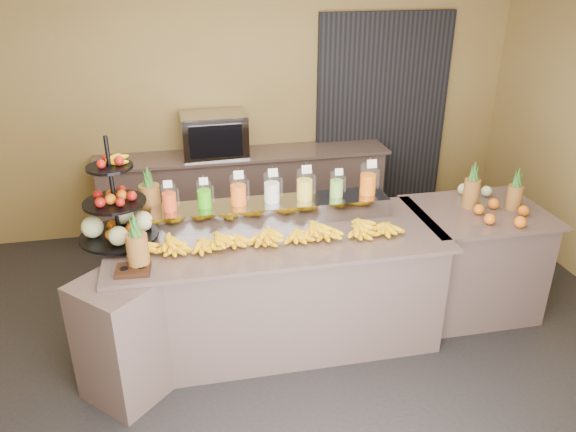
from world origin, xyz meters
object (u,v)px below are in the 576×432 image
object	(u,v)px
pitcher_tray	(272,210)
condiment_caddy	(133,270)
banana_heap	(267,233)
fruit_stand	(121,215)
right_fruit_pile	(496,204)
oven_warmer	(214,134)

from	to	relation	value
pitcher_tray	condiment_caddy	distance (m)	1.21
pitcher_tray	banana_heap	distance (m)	0.38
banana_heap	condiment_caddy	xyz separation A→B (m)	(-0.94, -0.26, -0.05)
fruit_stand	right_fruit_pile	xyz separation A→B (m)	(2.91, -0.11, -0.13)
fruit_stand	condiment_caddy	distance (m)	0.52
right_fruit_pile	oven_warmer	world-z (taller)	oven_warmer
right_fruit_pile	pitcher_tray	bearing A→B (deg)	171.98
banana_heap	oven_warmer	world-z (taller)	oven_warmer
banana_heap	oven_warmer	xyz separation A→B (m)	(-0.21, 2.04, 0.15)
fruit_stand	oven_warmer	world-z (taller)	fruit_stand
banana_heap	condiment_caddy	world-z (taller)	banana_heap
fruit_stand	condiment_caddy	bearing A→B (deg)	-62.53
banana_heap	oven_warmer	bearing A→B (deg)	95.80
right_fruit_pile	banana_heap	bearing A→B (deg)	-176.55
pitcher_tray	right_fruit_pile	bearing A→B (deg)	-8.02
banana_heap	right_fruit_pile	xyz separation A→B (m)	(1.89, 0.11, 0.01)
pitcher_tray	oven_warmer	distance (m)	1.70
pitcher_tray	condiment_caddy	world-z (taller)	pitcher_tray
pitcher_tray	oven_warmer	size ratio (longest dim) A/B	2.81
pitcher_tray	fruit_stand	bearing A→B (deg)	-172.64
banana_heap	fruit_stand	xyz separation A→B (m)	(-1.02, 0.22, 0.14)
condiment_caddy	oven_warmer	size ratio (longest dim) A/B	0.34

